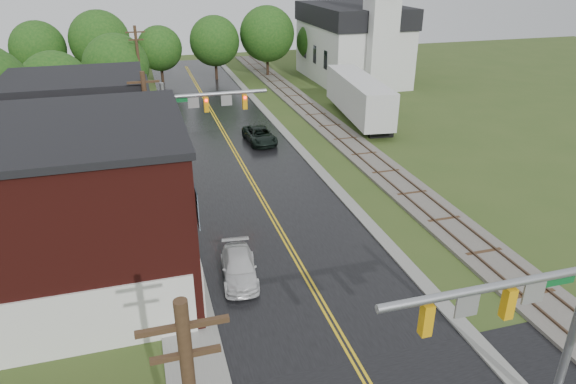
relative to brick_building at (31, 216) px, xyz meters
name	(u,v)px	position (x,y,z in m)	size (l,w,h in m)	color
main_road	(239,160)	(12.48, 15.00, -4.15)	(10.00, 90.00, 0.02)	black
curb_right	(286,135)	(17.88, 20.00, -4.15)	(0.80, 70.00, 0.12)	gray
sidewalk_left	(165,194)	(6.28, 10.00, -4.15)	(2.40, 50.00, 0.12)	gray
brick_building	(31,216)	(0.00, 0.00, 0.00)	(14.30, 10.30, 8.30)	#46130F
yellow_house	(85,152)	(1.48, 11.00, -0.95)	(8.00, 7.00, 6.40)	tan
darkred_building	(107,126)	(2.48, 20.00, -1.95)	(7.00, 6.00, 4.40)	#3F0F0C
church	(356,35)	(32.48, 38.74, 1.68)	(10.40, 18.40, 20.00)	silver
railroad	(333,129)	(22.48, 20.00, -4.05)	(3.20, 80.00, 0.30)	#59544C
traffic_signal_near	(526,313)	(15.96, -13.00, 0.82)	(7.34, 0.30, 7.20)	gray
traffic_signal_far	(196,113)	(9.01, 12.00, 0.82)	(7.34, 0.43, 7.20)	gray
utility_pole_b	(151,144)	(5.68, 7.00, 0.57)	(1.80, 0.28, 9.00)	#382616
utility_pole_c	(140,71)	(5.68, 29.00, 0.57)	(1.80, 0.28, 9.00)	#382616
tree_left_c	(58,88)	(-1.36, 24.90, 0.36)	(6.00, 6.00, 7.65)	black
tree_left_e	(118,68)	(3.64, 30.90, 0.66)	(6.40, 6.40, 8.16)	black
suv_dark	(260,135)	(15.04, 18.55, -3.49)	(2.21, 4.79, 1.33)	black
pickup_white	(239,268)	(9.19, -1.44, -3.54)	(1.71, 4.20, 1.22)	silver
semi_trailer	(359,96)	(25.95, 22.34, -1.67)	(4.50, 13.93, 4.22)	black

